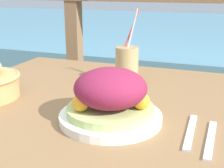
% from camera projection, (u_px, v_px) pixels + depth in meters
% --- Properties ---
extents(patio_table, '(0.94, 0.99, 0.72)m').
position_uv_depth(patio_table, '(87.00, 142.00, 0.84)').
color(patio_table, olive).
rests_on(patio_table, ground_plane).
extents(railing_fence, '(2.80, 0.08, 1.04)m').
position_uv_depth(railing_fence, '(156.00, 45.00, 1.55)').
color(railing_fence, brown).
rests_on(railing_fence, ground_plane).
extents(sea_backdrop, '(12.00, 4.00, 0.54)m').
position_uv_depth(sea_backdrop, '(198.00, 48.00, 3.93)').
color(sea_backdrop, '#568EA8').
rests_on(sea_backdrop, ground_plane).
extents(salad_plate, '(0.25, 0.25, 0.13)m').
position_uv_depth(salad_plate, '(111.00, 99.00, 0.73)').
color(salad_plate, white).
rests_on(salad_plate, patio_table).
extents(drink_glass, '(0.08, 0.08, 0.24)m').
position_uv_depth(drink_glass, '(127.00, 65.00, 1.03)').
color(drink_glass, tan).
rests_on(drink_glass, patio_table).
extents(fork, '(0.02, 0.18, 0.00)m').
position_uv_depth(fork, '(191.00, 131.00, 0.69)').
color(fork, silver).
rests_on(fork, patio_table).
extents(knife, '(0.02, 0.18, 0.00)m').
position_uv_depth(knife, '(211.00, 139.00, 0.66)').
color(knife, silver).
rests_on(knife, patio_table).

